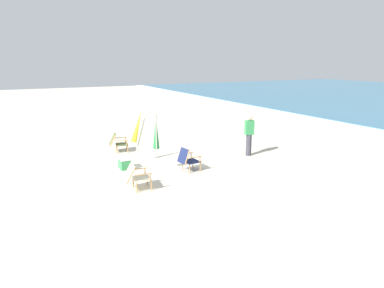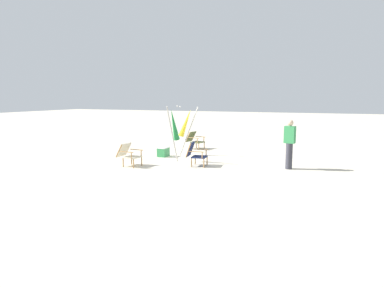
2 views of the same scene
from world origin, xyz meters
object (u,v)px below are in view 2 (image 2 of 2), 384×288
(beach_chair_front_left, at_px, (128,154))
(umbrella_furled_green, at_px, (174,125))
(cooler_box, at_px, (163,151))
(beach_chair_far_center, at_px, (195,153))
(beach_chair_back_left, at_px, (194,140))
(umbrella_furled_yellow, at_px, (186,123))
(person_near_chairs, at_px, (289,144))

(beach_chair_front_left, bearing_deg, umbrella_furled_green, 138.15)
(beach_chair_front_left, distance_m, cooler_box, 2.16)
(beach_chair_far_center, xyz_separation_m, beach_chair_front_left, (0.90, -2.12, -0.01))
(beach_chair_front_left, height_order, beach_chair_back_left, beach_chair_back_left)
(beach_chair_front_left, xyz_separation_m, umbrella_furled_green, (-1.27, 1.14, 0.93))
(umbrella_furled_yellow, bearing_deg, person_near_chairs, 74.37)
(beach_chair_far_center, relative_size, umbrella_furled_green, 0.40)
(umbrella_furled_green, bearing_deg, cooler_box, -134.32)
(beach_chair_front_left, relative_size, person_near_chairs, 0.49)
(beach_chair_far_center, distance_m, beach_chair_back_left, 3.87)
(beach_chair_front_left, xyz_separation_m, person_near_chairs, (-1.58, 5.18, 0.42))
(umbrella_furled_yellow, relative_size, person_near_chairs, 1.23)
(beach_chair_front_left, distance_m, umbrella_furled_yellow, 3.06)
(beach_chair_back_left, relative_size, person_near_chairs, 0.52)
(beach_chair_front_left, xyz_separation_m, umbrella_furled_yellow, (-2.76, 0.99, 0.89))
(umbrella_furled_green, height_order, cooler_box, umbrella_furled_green)
(beach_chair_back_left, height_order, umbrella_furled_green, umbrella_furled_green)
(umbrella_furled_green, bearing_deg, umbrella_furled_yellow, -173.99)
(umbrella_furled_yellow, distance_m, person_near_chairs, 4.38)
(beach_chair_back_left, bearing_deg, person_near_chairs, 57.30)
(beach_chair_back_left, bearing_deg, beach_chair_front_left, -8.42)
(beach_chair_front_left, relative_size, umbrella_furled_yellow, 0.40)
(beach_chair_back_left, relative_size, umbrella_furled_yellow, 0.42)
(beach_chair_back_left, distance_m, umbrella_furled_green, 3.37)
(beach_chair_far_center, height_order, beach_chair_front_left, beach_chair_far_center)
(beach_chair_front_left, distance_m, beach_chair_back_left, 4.53)
(beach_chair_far_center, height_order, umbrella_furled_yellow, umbrella_furled_yellow)
(beach_chair_far_center, distance_m, cooler_box, 2.25)
(person_near_chairs, bearing_deg, umbrella_furled_green, -85.64)
(beach_chair_far_center, distance_m, umbrella_furled_yellow, 2.35)
(umbrella_furled_green, distance_m, person_near_chairs, 4.08)
(beach_chair_front_left, xyz_separation_m, cooler_box, (-2.13, 0.26, -0.22))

